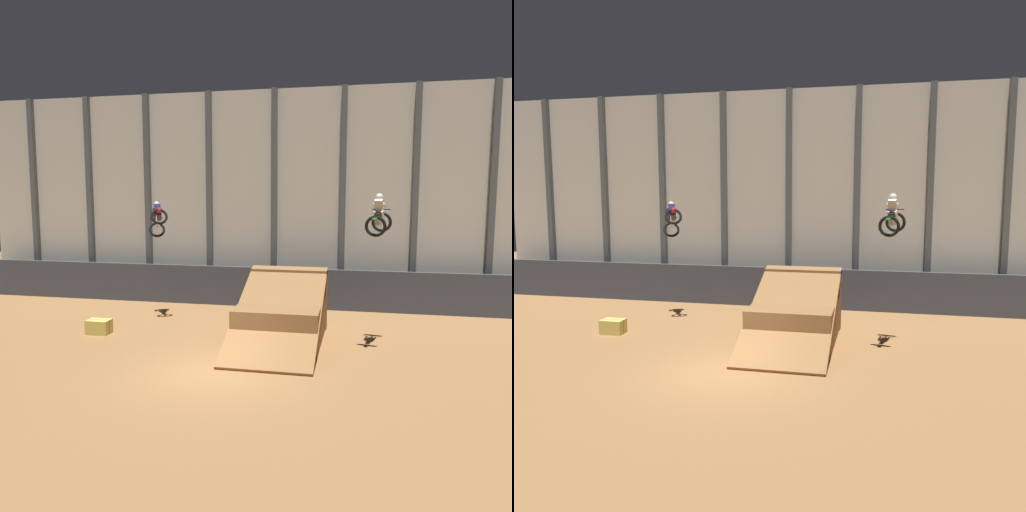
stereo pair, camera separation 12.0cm
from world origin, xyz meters
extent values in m
plane|color=olive|center=(0.00, 0.00, 0.00)|extent=(60.00, 60.00, 0.00)
cube|color=beige|center=(0.00, 10.65, 5.31)|extent=(32.00, 0.12, 10.62)
cube|color=#4C5156|center=(-13.51, 10.45, 5.31)|extent=(0.28, 0.28, 10.62)
cube|color=#4C5156|center=(-10.13, 10.45, 5.31)|extent=(0.28, 0.28, 10.62)
cube|color=#4C5156|center=(-6.76, 10.45, 5.31)|extent=(0.28, 0.28, 10.62)
cube|color=#4C5156|center=(-3.38, 10.45, 5.31)|extent=(0.28, 0.28, 10.62)
cube|color=#4C5156|center=(0.00, 10.45, 5.31)|extent=(0.28, 0.28, 10.62)
cube|color=#4C5156|center=(3.38, 10.45, 5.31)|extent=(0.28, 0.28, 10.62)
cube|color=#4C5156|center=(6.76, 10.45, 5.31)|extent=(0.28, 0.28, 10.62)
cube|color=#4C5156|center=(10.13, 10.45, 5.31)|extent=(0.28, 0.28, 10.62)
cube|color=#383D47|center=(0.00, 9.28, 0.97)|extent=(31.36, 0.20, 1.94)
cube|color=brown|center=(1.45, 4.00, 0.73)|extent=(3.05, 4.03, 1.46)
cube|color=brown|center=(1.45, 5.77, 1.21)|extent=(3.11, 0.50, 2.43)
cube|color=olive|center=(1.45, 3.14, 1.21)|extent=(3.11, 5.84, 2.61)
torus|color=black|center=(-4.75, 6.86, 3.88)|extent=(0.85, 0.73, 0.70)
torus|color=black|center=(-4.16, 5.76, 4.52)|extent=(0.85, 0.73, 0.70)
cube|color=#B7B7BC|center=(-4.46, 6.32, 4.33)|extent=(0.44, 0.61, 0.49)
cube|color=red|center=(-4.57, 6.53, 4.43)|extent=(0.41, 0.54, 0.42)
cube|color=black|center=(-4.41, 6.23, 4.63)|extent=(0.40, 0.56, 0.36)
cube|color=red|center=(-4.17, 5.79, 4.80)|extent=(0.29, 0.37, 0.22)
cylinder|color=#B7B7BC|center=(-4.72, 6.81, 4.18)|extent=(0.26, 0.43, 0.40)
cylinder|color=black|center=(-4.76, 6.88, 4.41)|extent=(0.40, 0.56, 0.04)
cube|color=navy|center=(-4.55, 6.50, 4.79)|extent=(0.37, 0.36, 0.52)
sphere|color=silver|center=(-4.66, 6.70, 5.03)|extent=(0.39, 0.43, 0.35)
cylinder|color=navy|center=(-4.63, 6.38, 4.53)|extent=(0.24, 0.31, 0.42)
cylinder|color=navy|center=(-4.42, 6.49, 4.53)|extent=(0.24, 0.31, 0.42)
cylinder|color=navy|center=(-4.80, 6.62, 4.70)|extent=(0.26, 0.40, 0.44)
cylinder|color=navy|center=(-4.52, 6.77, 4.70)|extent=(0.26, 0.40, 0.44)
torus|color=black|center=(5.03, 4.44, 4.46)|extent=(0.74, 0.27, 0.73)
torus|color=black|center=(4.78, 3.06, 4.39)|extent=(0.74, 0.27, 0.73)
cube|color=#B7B7BC|center=(4.90, 3.70, 4.54)|extent=(0.27, 0.56, 0.31)
cube|color=green|center=(4.92, 3.85, 4.75)|extent=(0.28, 0.48, 0.26)
cube|color=black|center=(4.85, 3.46, 4.75)|extent=(0.26, 0.58, 0.15)
cube|color=green|center=(4.76, 2.95, 4.65)|extent=(0.20, 0.38, 0.08)
cylinder|color=#B7B7BC|center=(5.00, 4.25, 4.69)|extent=(0.10, 0.24, 0.54)
cylinder|color=black|center=(4.99, 4.20, 4.93)|extent=(0.65, 0.18, 0.04)
cube|color=silver|center=(4.89, 3.64, 5.04)|extent=(0.34, 0.39, 0.53)
sphere|color=silver|center=(4.90, 3.72, 5.37)|extent=(0.30, 0.31, 0.27)
cylinder|color=silver|center=(4.78, 3.74, 4.79)|extent=(0.18, 0.43, 0.32)
cylinder|color=silver|center=(5.02, 3.69, 4.79)|extent=(0.18, 0.43, 0.32)
cylinder|color=silver|center=(4.77, 3.91, 5.07)|extent=(0.17, 0.53, 0.23)
cylinder|color=silver|center=(5.09, 3.85, 5.07)|extent=(0.17, 0.53, 0.23)
cube|color=#CCB751|center=(-5.72, 3.22, 0.28)|extent=(0.91, 0.61, 0.56)
cube|color=#996623|center=(-5.72, 3.22, 0.28)|extent=(0.91, 0.05, 0.57)
camera|label=1|loc=(4.34, -14.24, 5.43)|focal=35.00mm
camera|label=2|loc=(4.46, -14.21, 5.43)|focal=35.00mm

